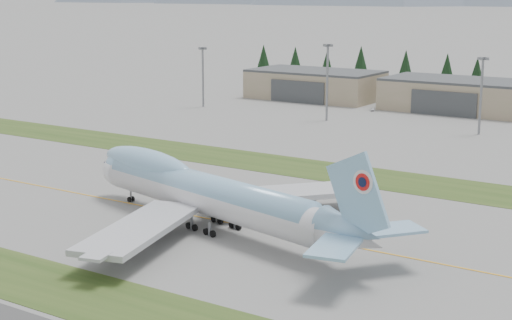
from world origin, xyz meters
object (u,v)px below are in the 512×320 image
Objects in this scene: hangar_center at (457,95)px; hangar_left at (315,85)px; boeing_747_freighter at (207,193)px; service_vehicle_a at (373,111)px.

hangar_left is at bearing 180.00° from hangar_center.
hangar_left is 55.00m from hangar_center.
boeing_747_freighter is 141.84m from service_vehicle_a.
boeing_747_freighter reaches higher than service_vehicle_a.
hangar_center is (-9.49, 154.13, -0.71)m from boeing_747_freighter.
hangar_left and hangar_center have the same top height.
service_vehicle_a is at bearing -145.22° from hangar_center.
hangar_center is at bearing 0.00° from hangar_left.
hangar_center is at bearing 11.44° from service_vehicle_a.
service_vehicle_a is at bearing 116.94° from boeing_747_freighter.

